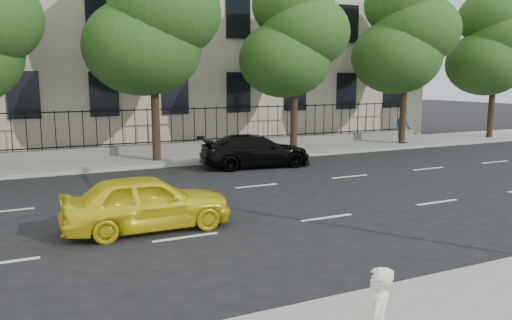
% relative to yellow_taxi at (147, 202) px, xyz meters
% --- Properties ---
extents(ground, '(120.00, 120.00, 0.00)m').
position_rel_yellow_taxi_xyz_m(ground, '(4.67, -3.53, -0.71)').
color(ground, black).
rests_on(ground, ground).
extents(far_sidewalk, '(60.00, 4.00, 0.15)m').
position_rel_yellow_taxi_xyz_m(far_sidewalk, '(4.67, 10.47, -0.63)').
color(far_sidewalk, gray).
rests_on(far_sidewalk, ground).
extents(lane_markings, '(49.60, 4.62, 0.01)m').
position_rel_yellow_taxi_xyz_m(lane_markings, '(4.67, 1.22, -0.70)').
color(lane_markings, silver).
rests_on(lane_markings, ground).
extents(iron_fence, '(30.00, 0.50, 2.20)m').
position_rel_yellow_taxi_xyz_m(iron_fence, '(4.67, 12.17, -0.06)').
color(iron_fence, slate).
rests_on(iron_fence, far_sidewalk).
extents(tree_c, '(5.89, 5.50, 9.80)m').
position_rel_yellow_taxi_xyz_m(tree_c, '(2.70, 9.83, 5.70)').
color(tree_c, '#382619').
rests_on(tree_c, far_sidewalk).
extents(tree_d, '(5.34, 4.94, 8.84)m').
position_rel_yellow_taxi_xyz_m(tree_d, '(9.70, 9.83, 5.13)').
color(tree_d, '#382619').
rests_on(tree_d, far_sidewalk).
extents(tree_e, '(5.71, 5.31, 9.46)m').
position_rel_yellow_taxi_xyz_m(tree_e, '(16.70, 9.83, 5.49)').
color(tree_e, '#382619').
rests_on(tree_e, far_sidewalk).
extents(tree_f, '(5.52, 5.12, 9.01)m').
position_rel_yellow_taxi_xyz_m(tree_f, '(23.70, 9.83, 5.17)').
color(tree_f, '#382619').
rests_on(tree_f, far_sidewalk).
extents(yellow_taxi, '(4.16, 1.70, 1.41)m').
position_rel_yellow_taxi_xyz_m(yellow_taxi, '(0.00, 0.00, 0.00)').
color(yellow_taxi, yellow).
rests_on(yellow_taxi, ground).
extents(black_sedan, '(4.97, 2.44, 1.39)m').
position_rel_yellow_taxi_xyz_m(black_sedan, '(6.31, 7.03, -0.01)').
color(black_sedan, black).
rests_on(black_sedan, ground).
extents(pedestrian_far, '(0.82, 0.99, 1.84)m').
position_rel_yellow_taxi_xyz_m(pedestrian_far, '(16.84, 9.81, 0.36)').
color(pedestrian_far, '#2A5189').
rests_on(pedestrian_far, far_sidewalk).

